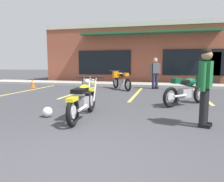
{
  "coord_description": "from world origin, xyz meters",
  "views": [
    {
      "loc": [
        1.16,
        -2.44,
        1.34
      ],
      "look_at": [
        -0.3,
        3.63,
        0.55
      ],
      "focal_mm": 34.29,
      "sensor_mm": 36.0,
      "label": 1
    }
  ],
  "objects_px": {
    "motorcycle_green_cafe_racer": "(86,90)",
    "motorcycle_foreground_classic": "(83,100)",
    "person_in_black_shirt": "(155,71)",
    "motorcycle_silver_naked": "(189,89)",
    "traffic_cone": "(33,83)",
    "motorcycle_blue_standard": "(121,79)",
    "person_in_shorts_foreground": "(205,83)",
    "helmet_on_pavement": "(48,112)"
  },
  "relations": [
    {
      "from": "motorcycle_green_cafe_racer",
      "to": "traffic_cone",
      "type": "height_order",
      "value": "motorcycle_green_cafe_racer"
    },
    {
      "from": "motorcycle_foreground_classic",
      "to": "person_in_shorts_foreground",
      "type": "bearing_deg",
      "value": -1.37
    },
    {
      "from": "motorcycle_green_cafe_racer",
      "to": "person_in_shorts_foreground",
      "type": "xyz_separation_m",
      "value": [
        3.42,
        -2.02,
        0.49
      ]
    },
    {
      "from": "motorcycle_foreground_classic",
      "to": "motorcycle_blue_standard",
      "type": "height_order",
      "value": "same"
    },
    {
      "from": "person_in_black_shirt",
      "to": "person_in_shorts_foreground",
      "type": "xyz_separation_m",
      "value": [
        1.31,
        -7.04,
        0.0
      ]
    },
    {
      "from": "motorcycle_green_cafe_racer",
      "to": "motorcycle_foreground_classic",
      "type": "bearing_deg",
      "value": -71.59
    },
    {
      "from": "motorcycle_green_cafe_racer",
      "to": "traffic_cone",
      "type": "bearing_deg",
      "value": 140.58
    },
    {
      "from": "motorcycle_blue_standard",
      "to": "person_in_black_shirt",
      "type": "bearing_deg",
      "value": 22.62
    },
    {
      "from": "motorcycle_foreground_classic",
      "to": "motorcycle_blue_standard",
      "type": "distance_m",
      "value": 6.25
    },
    {
      "from": "person_in_black_shirt",
      "to": "traffic_cone",
      "type": "height_order",
      "value": "person_in_black_shirt"
    },
    {
      "from": "person_in_black_shirt",
      "to": "helmet_on_pavement",
      "type": "distance_m",
      "value": 7.52
    },
    {
      "from": "person_in_black_shirt",
      "to": "motorcycle_blue_standard",
      "type": "bearing_deg",
      "value": -157.38
    },
    {
      "from": "motorcycle_green_cafe_racer",
      "to": "traffic_cone",
      "type": "xyz_separation_m",
      "value": [
        -4.63,
        3.81,
        -0.2
      ]
    },
    {
      "from": "motorcycle_foreground_classic",
      "to": "person_in_black_shirt",
      "type": "bearing_deg",
      "value": 78.18
    },
    {
      "from": "traffic_cone",
      "to": "helmet_on_pavement",
      "type": "bearing_deg",
      "value": -53.44
    },
    {
      "from": "person_in_shorts_foreground",
      "to": "helmet_on_pavement",
      "type": "bearing_deg",
      "value": -179.43
    },
    {
      "from": "person_in_shorts_foreground",
      "to": "traffic_cone",
      "type": "xyz_separation_m",
      "value": [
        -8.05,
        5.83,
        -0.69
      ]
    },
    {
      "from": "motorcycle_blue_standard",
      "to": "helmet_on_pavement",
      "type": "distance_m",
      "value": 6.39
    },
    {
      "from": "motorcycle_foreground_classic",
      "to": "motorcycle_silver_naked",
      "type": "distance_m",
      "value": 3.68
    },
    {
      "from": "helmet_on_pavement",
      "to": "motorcycle_green_cafe_racer",
      "type": "bearing_deg",
      "value": 82.19
    },
    {
      "from": "motorcycle_blue_standard",
      "to": "motorcycle_green_cafe_racer",
      "type": "relative_size",
      "value": 0.9
    },
    {
      "from": "motorcycle_silver_naked",
      "to": "motorcycle_blue_standard",
      "type": "height_order",
      "value": "same"
    },
    {
      "from": "motorcycle_foreground_classic",
      "to": "person_in_shorts_foreground",
      "type": "distance_m",
      "value": 2.81
    },
    {
      "from": "person_in_black_shirt",
      "to": "motorcycle_silver_naked",
      "type": "bearing_deg",
      "value": -74.32
    },
    {
      "from": "motorcycle_silver_naked",
      "to": "person_in_black_shirt",
      "type": "bearing_deg",
      "value": 105.68
    },
    {
      "from": "motorcycle_foreground_classic",
      "to": "traffic_cone",
      "type": "relative_size",
      "value": 3.98
    },
    {
      "from": "motorcycle_green_cafe_racer",
      "to": "person_in_black_shirt",
      "type": "height_order",
      "value": "person_in_black_shirt"
    },
    {
      "from": "motorcycle_blue_standard",
      "to": "traffic_cone",
      "type": "bearing_deg",
      "value": -174.54
    },
    {
      "from": "motorcycle_silver_naked",
      "to": "motorcycle_green_cafe_racer",
      "type": "height_order",
      "value": "same"
    },
    {
      "from": "motorcycle_green_cafe_racer",
      "to": "motorcycle_blue_standard",
      "type": "bearing_deg",
      "value": 85.38
    },
    {
      "from": "motorcycle_silver_naked",
      "to": "helmet_on_pavement",
      "type": "bearing_deg",
      "value": -144.86
    },
    {
      "from": "helmet_on_pavement",
      "to": "traffic_cone",
      "type": "distance_m",
      "value": 7.31
    },
    {
      "from": "motorcycle_blue_standard",
      "to": "motorcycle_silver_naked",
      "type": "bearing_deg",
      "value": -51.21
    },
    {
      "from": "helmet_on_pavement",
      "to": "person_in_black_shirt",
      "type": "bearing_deg",
      "value": 71.32
    },
    {
      "from": "motorcycle_silver_naked",
      "to": "traffic_cone",
      "type": "relative_size",
      "value": 3.15
    },
    {
      "from": "motorcycle_blue_standard",
      "to": "helmet_on_pavement",
      "type": "relative_size",
      "value": 6.88
    },
    {
      "from": "motorcycle_foreground_classic",
      "to": "person_in_black_shirt",
      "type": "relative_size",
      "value": 1.26
    },
    {
      "from": "motorcycle_foreground_classic",
      "to": "motorcycle_blue_standard",
      "type": "xyz_separation_m",
      "value": [
        -0.3,
        6.24,
        0.07
      ]
    },
    {
      "from": "motorcycle_silver_naked",
      "to": "person_in_shorts_foreground",
      "type": "bearing_deg",
      "value": -88.98
    },
    {
      "from": "motorcycle_silver_naked",
      "to": "person_in_black_shirt",
      "type": "relative_size",
      "value": 1.0
    },
    {
      "from": "motorcycle_foreground_classic",
      "to": "motorcycle_green_cafe_racer",
      "type": "distance_m",
      "value": 2.06
    },
    {
      "from": "motorcycle_silver_naked",
      "to": "traffic_cone",
      "type": "height_order",
      "value": "motorcycle_silver_naked"
    }
  ]
}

